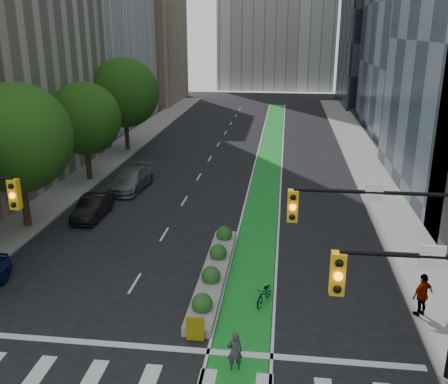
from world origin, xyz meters
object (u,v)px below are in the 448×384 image
(cyclist, at_px, (235,351))
(pedestrian_far, at_px, (423,295))
(bicycle, at_px, (264,294))
(parked_car_left_mid, at_px, (93,207))
(median_planter, at_px, (214,271))
(parked_car_left_far, at_px, (131,180))

(cyclist, bearing_deg, pedestrian_far, -164.99)
(bicycle, distance_m, parked_car_left_mid, 14.65)
(median_planter, distance_m, pedestrian_far, 9.46)
(cyclist, bearing_deg, parked_car_left_far, -78.45)
(median_planter, height_order, cyclist, cyclist)
(parked_car_left_mid, bearing_deg, cyclist, -52.65)
(median_planter, bearing_deg, cyclist, -75.82)
(parked_car_left_mid, height_order, parked_car_left_far, parked_car_left_far)
(bicycle, distance_m, pedestrian_far, 6.61)
(parked_car_left_mid, distance_m, pedestrian_far, 20.40)
(parked_car_left_far, bearing_deg, cyclist, -58.95)
(cyclist, xyz_separation_m, parked_car_left_far, (-9.90, 19.82, 0.02))
(parked_car_left_far, height_order, pedestrian_far, pedestrian_far)
(median_planter, bearing_deg, bicycle, -38.42)
(median_planter, xyz_separation_m, parked_car_left_mid, (-8.89, 7.14, 0.33))
(cyclist, xyz_separation_m, pedestrian_far, (7.40, 4.27, 0.34))
(bicycle, bearing_deg, cyclist, -83.06)
(bicycle, bearing_deg, parked_car_left_far, 142.40)
(cyclist, relative_size, pedestrian_far, 0.80)
(pedestrian_far, bearing_deg, parked_car_left_mid, -63.31)
(median_planter, relative_size, parked_car_left_mid, 2.40)
(median_planter, relative_size, cyclist, 6.73)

